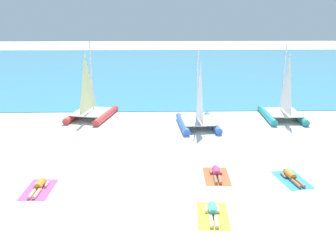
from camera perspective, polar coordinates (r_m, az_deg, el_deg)
name	(u,v)px	position (r m, az deg, el deg)	size (l,w,h in m)	color
ground_plane	(166,124)	(23.90, -0.24, 0.31)	(120.00, 120.00, 0.00)	white
ocean_water	(163,68)	(46.24, -0.82, 8.81)	(120.00, 40.00, 0.05)	teal
sailboat_teal	(283,108)	(25.95, 17.07, 2.61)	(2.52, 3.85, 4.94)	teal
sailboat_red	(91,107)	(25.47, -11.64, 2.77)	(3.21, 4.26, 4.99)	#CC3838
sailboat_blue	(198,116)	(23.15, 4.60, 1.50)	(2.58, 3.79, 4.73)	blue
towel_leftmost	(39,190)	(16.40, -19.00, -9.10)	(1.10, 1.90, 0.01)	#D84C99
sunbather_leftmost	(39,186)	(16.40, -18.96, -8.60)	(0.56, 1.56, 0.30)	orange
towel_center_left	(213,216)	(13.87, 6.79, -13.34)	(1.10, 1.90, 0.01)	yellow
sunbather_center_left	(213,212)	(13.86, 6.79, -12.76)	(0.57, 1.57, 0.30)	#3FB28C
towel_center_right	(216,176)	(16.80, 7.36, -7.56)	(1.10, 1.90, 0.01)	#EA5933
sunbather_center_right	(216,173)	(16.81, 7.35, -7.07)	(0.56, 1.56, 0.30)	#D83372
towel_rightmost	(292,180)	(17.20, 18.28, -7.74)	(1.10, 1.90, 0.01)	#338CD8
sunbather_rightmost	(291,176)	(17.20, 18.21, -7.27)	(0.66, 1.57, 0.30)	orange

